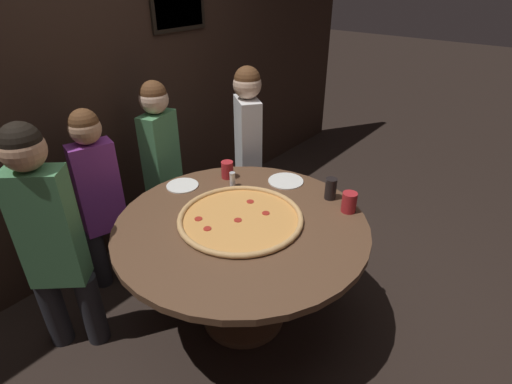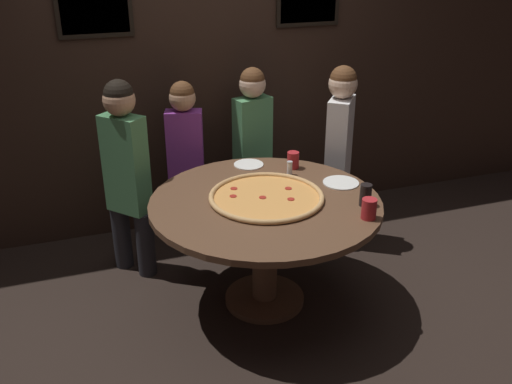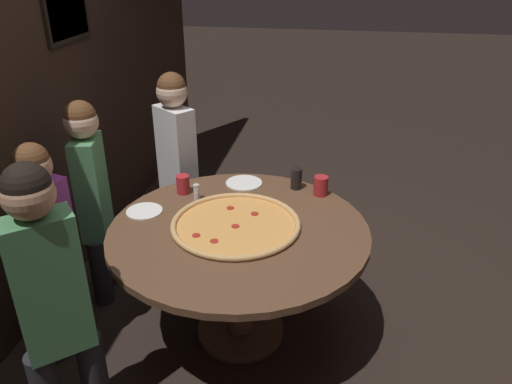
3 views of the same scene
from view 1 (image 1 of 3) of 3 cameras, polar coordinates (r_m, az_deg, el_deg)
ground_plane at (r=2.73m, az=-1.80°, el=-17.32°), size 24.00×24.00×0.00m
back_wall at (r=2.97m, az=-22.63°, el=14.12°), size 6.40×0.08×2.60m
dining_table at (r=2.33m, az=-2.02°, el=-7.38°), size 1.42×1.42×0.74m
giant_pizza at (r=2.25m, az=-2.23°, el=-3.73°), size 0.71×0.71×0.03m
drink_cup_near_right at (r=2.47m, az=10.62°, el=0.47°), size 0.07×0.07×0.14m
drink_cup_by_shaker at (r=2.69m, az=-4.12°, el=3.19°), size 0.08×0.08×0.12m
drink_cup_near_left at (r=2.37m, az=13.16°, el=-1.43°), size 0.09×0.09×0.12m
white_plate_near_front at (r=2.66m, az=4.28°, el=1.58°), size 0.23×0.23×0.01m
white_plate_far_back at (r=2.64m, az=-10.46°, el=0.92°), size 0.21×0.21×0.01m
condiment_shaker at (r=2.58m, az=-3.38°, el=1.84°), size 0.04×0.04×0.10m
diner_far_right at (r=2.76m, az=-21.51°, el=0.03°), size 0.34×0.21×1.27m
diner_side_left at (r=3.01m, az=-13.34°, el=4.55°), size 0.35×0.21×1.33m
diner_side_right at (r=3.11m, az=-1.17°, el=6.76°), size 0.31×0.35×1.38m
diner_centre_back at (r=2.33m, az=-27.46°, el=-5.25°), size 0.32×0.34×1.39m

